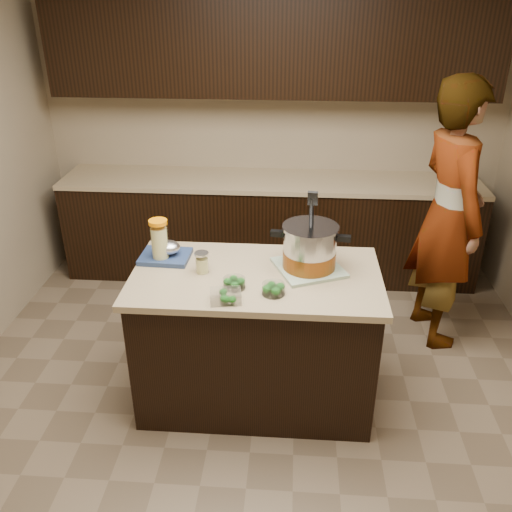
{
  "coord_description": "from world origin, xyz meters",
  "views": [
    {
      "loc": [
        0.2,
        -2.75,
        2.43
      ],
      "look_at": [
        0.0,
        0.0,
        1.02
      ],
      "focal_mm": 38.0,
      "sensor_mm": 36.0,
      "label": 1
    }
  ],
  "objects_px": {
    "stock_pot": "(310,250)",
    "lemonade_pitcher": "(160,243)",
    "person": "(448,216)",
    "island": "(256,337)"
  },
  "relations": [
    {
      "from": "island",
      "to": "stock_pot",
      "type": "bearing_deg",
      "value": 15.66
    },
    {
      "from": "island",
      "to": "lemonade_pitcher",
      "type": "height_order",
      "value": "lemonade_pitcher"
    },
    {
      "from": "island",
      "to": "person",
      "type": "xyz_separation_m",
      "value": [
        1.29,
        0.82,
        0.51
      ]
    },
    {
      "from": "lemonade_pitcher",
      "to": "person",
      "type": "distance_m",
      "value": 2.0
    },
    {
      "from": "stock_pot",
      "to": "lemonade_pitcher",
      "type": "height_order",
      "value": "stock_pot"
    },
    {
      "from": "island",
      "to": "lemonade_pitcher",
      "type": "distance_m",
      "value": 0.83
    },
    {
      "from": "island",
      "to": "stock_pot",
      "type": "distance_m",
      "value": 0.66
    },
    {
      "from": "stock_pot",
      "to": "lemonade_pitcher",
      "type": "xyz_separation_m",
      "value": [
        -0.9,
        0.04,
        -0.0
      ]
    },
    {
      "from": "stock_pot",
      "to": "person",
      "type": "xyz_separation_m",
      "value": [
        0.98,
        0.73,
        -0.07
      ]
    },
    {
      "from": "stock_pot",
      "to": "person",
      "type": "bearing_deg",
      "value": 42.95
    }
  ]
}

